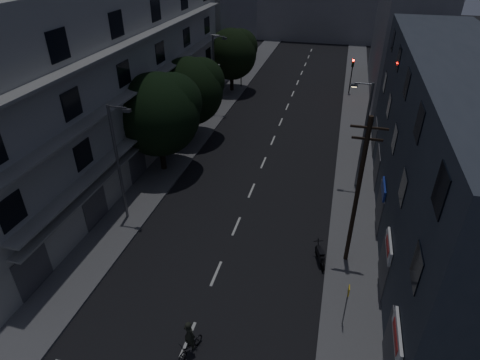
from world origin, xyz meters
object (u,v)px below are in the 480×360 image
at_px(motorcycle, 320,256).
at_px(cyclist, 190,343).
at_px(utility_pole, 358,192).
at_px(bus_stop_sign, 347,299).

height_order(motorcycle, cyclist, cyclist).
xyz_separation_m(motorcycle, cyclist, (-5.24, -7.54, 0.21)).
bearing_deg(utility_pole, cyclist, -129.75).
height_order(utility_pole, bus_stop_sign, utility_pole).
height_order(utility_pole, motorcycle, utility_pole).
distance_m(motorcycle, cyclist, 9.18).
bearing_deg(utility_pole, motorcycle, -160.02).
height_order(bus_stop_sign, cyclist, bus_stop_sign).
relative_size(utility_pole, bus_stop_sign, 3.56).
relative_size(utility_pole, cyclist, 4.35).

